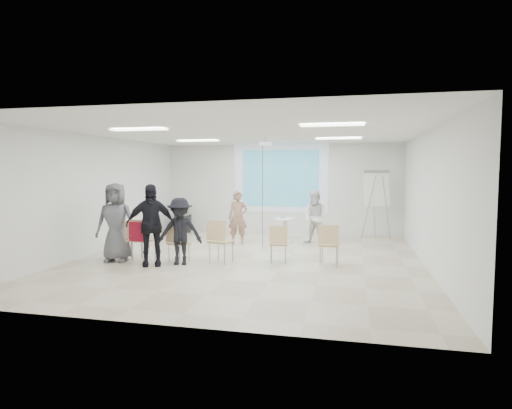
% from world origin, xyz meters
% --- Properties ---
extents(floor, '(8.00, 9.00, 0.10)m').
position_xyz_m(floor, '(0.00, 0.00, -0.05)').
color(floor, beige).
rests_on(floor, ground).
extents(ceiling, '(8.00, 9.00, 0.10)m').
position_xyz_m(ceiling, '(0.00, 0.00, 3.05)').
color(ceiling, white).
rests_on(ceiling, wall_back).
extents(wall_back, '(8.00, 0.10, 3.00)m').
position_xyz_m(wall_back, '(0.00, 4.55, 1.50)').
color(wall_back, silver).
rests_on(wall_back, floor).
extents(wall_left, '(0.10, 9.00, 3.00)m').
position_xyz_m(wall_left, '(-4.05, 0.00, 1.50)').
color(wall_left, silver).
rests_on(wall_left, floor).
extents(wall_right, '(0.10, 9.00, 3.00)m').
position_xyz_m(wall_right, '(4.05, 0.00, 1.50)').
color(wall_right, silver).
rests_on(wall_right, floor).
extents(projection_halo, '(3.20, 0.01, 2.30)m').
position_xyz_m(projection_halo, '(0.00, 4.49, 1.85)').
color(projection_halo, silver).
rests_on(projection_halo, wall_back).
extents(projection_image, '(2.60, 0.01, 1.90)m').
position_xyz_m(projection_image, '(0.00, 4.47, 1.85)').
color(projection_image, teal).
rests_on(projection_image, wall_back).
extents(pedestal_table, '(0.68, 0.68, 0.74)m').
position_xyz_m(pedestal_table, '(0.48, 2.53, 0.41)').
color(pedestal_table, white).
rests_on(pedestal_table, floor).
extents(player_left, '(0.70, 0.55, 1.73)m').
position_xyz_m(player_left, '(-0.80, 1.99, 0.87)').
color(player_left, '#A17863').
rests_on(player_left, floor).
extents(player_right, '(1.02, 0.93, 1.72)m').
position_xyz_m(player_right, '(1.37, 2.43, 0.86)').
color(player_right, white).
rests_on(player_right, floor).
extents(controller_left, '(0.07, 0.14, 0.04)m').
position_xyz_m(controller_left, '(-0.62, 2.24, 1.14)').
color(controller_left, white).
rests_on(controller_left, player_left).
extents(controller_right, '(0.08, 0.13, 0.04)m').
position_xyz_m(controller_right, '(1.19, 2.68, 1.16)').
color(controller_right, white).
rests_on(controller_right, player_right).
extents(chair_far_left, '(0.55, 0.57, 0.95)m').
position_xyz_m(chair_far_left, '(-2.55, -0.71, 0.56)').
color(chair_far_left, tan).
rests_on(chair_far_left, floor).
extents(chair_left_mid, '(0.50, 0.54, 0.99)m').
position_xyz_m(chair_left_mid, '(-2.36, -0.80, 0.58)').
color(chair_left_mid, tan).
rests_on(chair_left_mid, floor).
extents(chair_left_inner, '(0.54, 0.56, 0.86)m').
position_xyz_m(chair_left_inner, '(-1.54, -0.70, 0.51)').
color(chair_left_inner, tan).
rests_on(chair_left_inner, floor).
extents(chair_center, '(0.57, 0.59, 1.00)m').
position_xyz_m(chair_center, '(-0.53, -0.63, 0.59)').
color(chair_center, tan).
rests_on(chair_center, floor).
extents(chair_right_inner, '(0.47, 0.49, 0.87)m').
position_xyz_m(chair_right_inner, '(0.77, -0.28, 0.51)').
color(chair_right_inner, tan).
rests_on(chair_right_inner, floor).
extents(chair_right_far, '(0.46, 0.49, 0.93)m').
position_xyz_m(chair_right_far, '(1.91, -0.33, 0.55)').
color(chair_right_far, tan).
rests_on(chair_right_far, floor).
extents(red_jacket, '(0.47, 0.15, 0.44)m').
position_xyz_m(red_jacket, '(-2.35, -0.93, 0.72)').
color(red_jacket, maroon).
rests_on(red_jacket, chair_left_mid).
extents(laptop, '(0.38, 0.34, 0.02)m').
position_xyz_m(laptop, '(-1.51, -0.61, 0.46)').
color(laptop, black).
rests_on(laptop, chair_left_inner).
extents(audience_left, '(1.40, 1.15, 2.09)m').
position_xyz_m(audience_left, '(-1.96, -1.13, 1.04)').
color(audience_left, black).
rests_on(audience_left, floor).
extents(audience_mid, '(1.22, 0.86, 1.71)m').
position_xyz_m(audience_mid, '(-1.36, -0.90, 0.85)').
color(audience_mid, black).
rests_on(audience_mid, floor).
extents(audience_outer, '(1.10, 0.82, 2.05)m').
position_xyz_m(audience_outer, '(-2.96, -0.88, 1.02)').
color(audience_outer, '#5B5B60').
rests_on(audience_outer, floor).
extents(flipchart_easel, '(0.90, 0.70, 2.12)m').
position_xyz_m(flipchart_easel, '(3.10, 3.70, 1.56)').
color(flipchart_easel, gray).
rests_on(flipchart_easel, floor).
extents(av_cart, '(0.65, 0.57, 0.83)m').
position_xyz_m(av_cart, '(-3.30, 3.92, 0.38)').
color(av_cart, black).
rests_on(av_cart, floor).
extents(ceiling_projector, '(0.30, 0.25, 3.00)m').
position_xyz_m(ceiling_projector, '(0.10, 1.49, 2.69)').
color(ceiling_projector, white).
rests_on(ceiling_projector, ceiling).
extents(fluor_panel_nw, '(1.20, 0.30, 0.02)m').
position_xyz_m(fluor_panel_nw, '(-2.00, 2.00, 2.97)').
color(fluor_panel_nw, white).
rests_on(fluor_panel_nw, ceiling).
extents(fluor_panel_ne, '(1.20, 0.30, 0.02)m').
position_xyz_m(fluor_panel_ne, '(2.00, 2.00, 2.97)').
color(fluor_panel_ne, white).
rests_on(fluor_panel_ne, ceiling).
extents(fluor_panel_sw, '(1.20, 0.30, 0.02)m').
position_xyz_m(fluor_panel_sw, '(-2.00, -1.50, 2.97)').
color(fluor_panel_sw, white).
rests_on(fluor_panel_sw, ceiling).
extents(fluor_panel_se, '(1.20, 0.30, 0.02)m').
position_xyz_m(fluor_panel_se, '(2.00, -1.50, 2.97)').
color(fluor_panel_se, white).
rests_on(fluor_panel_se, ceiling).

